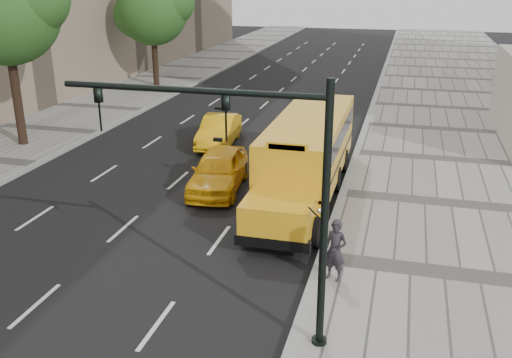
% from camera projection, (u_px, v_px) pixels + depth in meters
% --- Properties ---
extents(ground, '(140.00, 140.00, 0.00)m').
position_uv_depth(ground, '(200.00, 182.00, 24.04)').
color(ground, black).
rests_on(ground, ground).
extents(sidewalk_museum, '(12.00, 140.00, 0.15)m').
position_uv_depth(sidewalk_museum, '(505.00, 210.00, 21.11)').
color(sidewalk_museum, gray).
rests_on(sidewalk_museum, ground).
extents(curb_museum, '(0.30, 140.00, 0.15)m').
position_uv_depth(curb_museum, '(343.00, 194.00, 22.56)').
color(curb_museum, gray).
rests_on(curb_museum, ground).
extents(curb_far, '(0.30, 140.00, 0.15)m').
position_uv_depth(curb_far, '(35.00, 165.00, 25.95)').
color(curb_far, gray).
rests_on(curb_far, ground).
extents(tree_b, '(5.85, 5.20, 9.29)m').
position_uv_depth(tree_b, '(6.00, 9.00, 26.64)').
color(tree_b, black).
rests_on(tree_b, ground).
extents(tree_c, '(5.89, 5.24, 8.36)m').
position_uv_depth(tree_c, '(153.00, 9.00, 41.73)').
color(tree_c, black).
rests_on(tree_c, ground).
extents(school_bus, '(2.96, 11.56, 3.19)m').
position_uv_depth(school_bus, '(308.00, 149.00, 22.58)').
color(school_bus, gold).
rests_on(school_bus, ground).
extents(taxi_near, '(2.43, 4.96, 1.63)m').
position_uv_depth(taxi_near, '(219.00, 170.00, 23.04)').
color(taxi_near, '#F6AF0F').
rests_on(taxi_near, ground).
extents(taxi_far, '(2.04, 4.63, 1.48)m').
position_uv_depth(taxi_far, '(219.00, 131.00, 29.02)').
color(taxi_far, '#F6AF0F').
rests_on(taxi_far, ground).
extents(pedestrian, '(0.77, 0.62, 1.82)m').
position_uv_depth(pedestrian, '(335.00, 250.00, 15.91)').
color(pedestrian, '#262329').
rests_on(pedestrian, sidewalk_museum).
extents(traffic_signal, '(6.18, 0.36, 6.40)m').
position_uv_depth(traffic_signal, '(262.00, 181.00, 12.44)').
color(traffic_signal, black).
rests_on(traffic_signal, ground).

